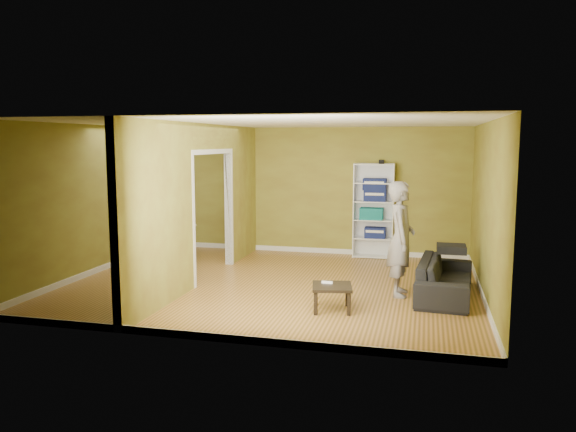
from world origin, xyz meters
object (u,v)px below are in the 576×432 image
object	(u,v)px
chair_near	(156,242)
chair_far	(182,229)
person	(401,229)
bookshelf	(374,210)
sofa	(445,272)
dining_table	(163,229)
coffee_table	(332,289)
chair_left	(130,235)

from	to	relation	value
chair_near	chair_far	xyz separation A→B (m)	(0.01, 1.16, 0.07)
person	bookshelf	distance (m)	2.87
bookshelf	sofa	bearing A→B (deg)	-63.75
sofa	dining_table	bearing A→B (deg)	79.87
person	coffee_table	world-z (taller)	person
coffee_table	dining_table	world-z (taller)	dining_table
bookshelf	dining_table	size ratio (longest dim) A/B	1.72
dining_table	chair_left	bearing A→B (deg)	179.93
sofa	bookshelf	distance (m)	3.05
chair_far	bookshelf	bearing A→B (deg)	-158.34
coffee_table	chair_far	world-z (taller)	chair_far
chair_near	chair_left	bearing A→B (deg)	127.62
coffee_table	dining_table	size ratio (longest dim) A/B	0.48
chair_left	chair_far	world-z (taller)	chair_far
dining_table	chair_near	distance (m)	0.55
sofa	person	world-z (taller)	person
chair_far	chair_left	bearing A→B (deg)	50.01
person	sofa	bearing A→B (deg)	-83.56
chair_near	chair_far	world-z (taller)	chair_far
sofa	bookshelf	xyz separation A→B (m)	(-1.32, 2.68, 0.58)
person	dining_table	xyz separation A→B (m)	(-4.65, 1.52, -0.40)
chair_left	chair_near	bearing A→B (deg)	71.12
bookshelf	chair_far	bearing A→B (deg)	-170.76
sofa	dining_table	distance (m)	5.50
coffee_table	chair_near	size ratio (longest dim) A/B	0.59
bookshelf	dining_table	distance (m)	4.20
sofa	person	size ratio (longest dim) A/B	0.95
sofa	chair_near	bearing A→B (deg)	85.03
bookshelf	dining_table	xyz separation A→B (m)	(-3.99, -1.27, -0.33)
coffee_table	chair_far	distance (m)	4.86
sofa	chair_left	xyz separation A→B (m)	(-6.03, 1.41, 0.09)
bookshelf	chair_far	size ratio (longest dim) A/B	1.82
dining_table	chair_left	distance (m)	0.74
sofa	chair_left	size ratio (longest dim) A/B	2.13
bookshelf	chair_far	distance (m)	3.94
sofa	coffee_table	world-z (taller)	sofa
dining_table	chair_near	bearing A→B (deg)	-77.93
person	coffee_table	distance (m)	1.52
coffee_table	sofa	bearing A→B (deg)	36.51
chair_left	chair_far	bearing A→B (deg)	140.85
bookshelf	coffee_table	bearing A→B (deg)	-93.06
chair_near	chair_far	distance (m)	1.17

